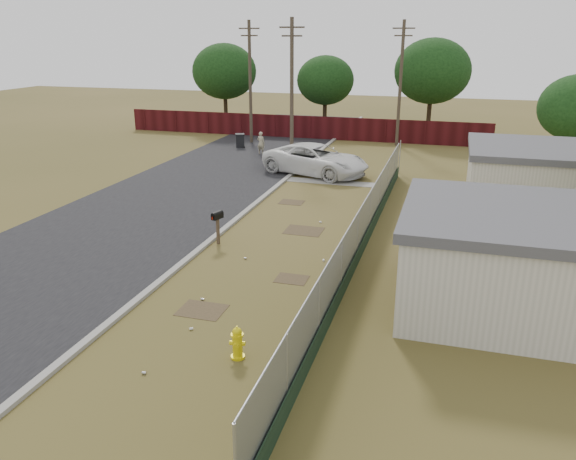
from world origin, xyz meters
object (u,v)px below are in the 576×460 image
(fire_hydrant, at_px, (237,343))
(pedestrian, at_px, (261,143))
(pickup_truck, at_px, (316,160))
(mailbox, at_px, (217,218))
(trash_bin, at_px, (240,140))

(fire_hydrant, xyz_separation_m, pedestrian, (-8.04, 25.15, 0.36))
(pickup_truck, xyz_separation_m, pedestrian, (-5.14, 4.78, -0.11))
(pickup_truck, bearing_deg, mailbox, -164.86)
(mailbox, distance_m, trash_bin, 20.44)
(mailbox, xyz_separation_m, trash_bin, (-6.52, 19.36, -0.56))
(mailbox, relative_size, trash_bin, 1.35)
(pickup_truck, height_order, trash_bin, pickup_truck)
(pickup_truck, distance_m, trash_bin, 10.00)
(trash_bin, bearing_deg, pickup_truck, -41.84)
(mailbox, relative_size, pedestrian, 0.87)
(pickup_truck, bearing_deg, pedestrian, 66.43)
(fire_hydrant, height_order, mailbox, mailbox)
(pedestrian, bearing_deg, mailbox, 113.05)
(mailbox, bearing_deg, fire_hydrant, -63.48)
(pickup_truck, bearing_deg, trash_bin, 67.48)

